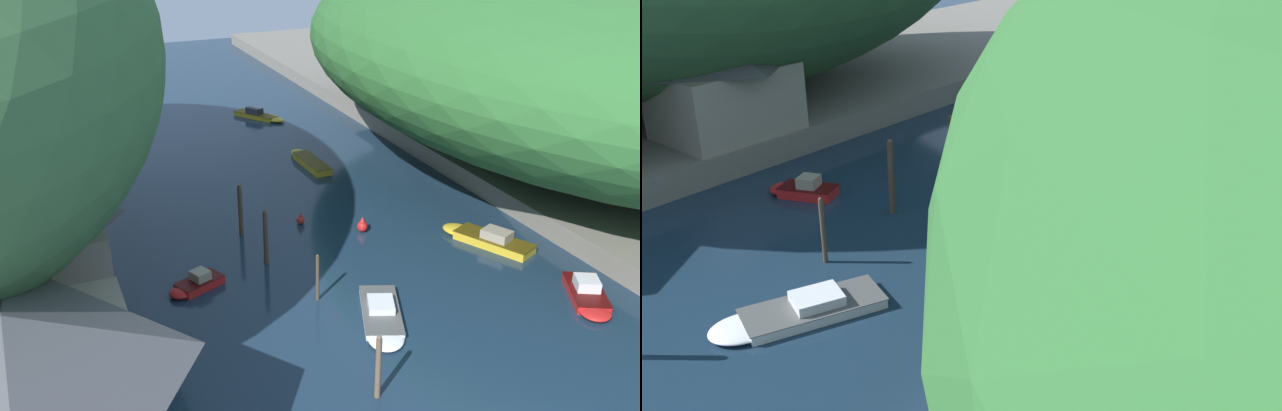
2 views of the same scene
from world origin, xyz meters
TOP-DOWN VIEW (x-y plane):
  - water_surface at (0.00, 30.00)m, footprint 130.00×130.00m
  - right_bank at (25.02, 30.00)m, footprint 22.00×120.00m
  - hillside_right at (26.12, 27.60)m, footprint 43.22×60.51m
  - waterfront_building at (-18.98, 5.42)m, footprint 9.40×13.99m
  - boathouse_shed at (-16.94, 20.70)m, footprint 5.81×7.52m
  - right_bank_cottage at (17.71, 39.14)m, footprint 7.54×7.37m
  - boat_yellow_tender at (4.69, 36.58)m, footprint 1.58×6.51m
  - boat_far_right_bank at (5.21, 50.92)m, footprint 4.36×5.79m
  - boat_navy_launch at (-9.57, 19.59)m, footprint 3.73×2.67m
  - boat_open_rowboat at (-8.23, 53.54)m, footprint 4.19×1.59m
  - boat_near_quay at (10.79, 9.34)m, footprint 3.99×5.28m
  - boat_mid_channel at (-1.00, 12.23)m, footprint 4.25×6.62m
  - boat_white_cruiser at (9.78, 17.92)m, footprint 4.37×6.66m
  - mooring_post_nearest at (-4.20, 6.67)m, footprint 0.28×0.28m
  - mooring_post_middle at (-3.36, 15.68)m, footprint 0.20×0.20m
  - mooring_post_fourth at (-4.61, 21.00)m, footprint 0.30×0.30m
  - mooring_post_farthest at (-4.80, 25.63)m, footprint 0.30×0.30m
  - channel_buoy_near at (3.02, 22.73)m, footprint 0.74×0.74m
  - channel_buoy_far at (-0.44, 25.57)m, footprint 0.59×0.59m
  - person_on_quay at (-16.40, 9.45)m, footprint 0.22×0.38m

SIDE VIEW (x-z plane):
  - water_surface at x=0.00m, z-range 0.00..0.00m
  - boat_mid_channel at x=-1.00m, z-range -0.14..0.64m
  - boat_yellow_tender at x=4.69m, z-range 0.00..0.60m
  - boat_far_right_bank at x=5.21m, z-range -0.21..0.85m
  - boat_open_rowboat at x=-8.23m, z-range 0.00..0.65m
  - channel_buoy_far at x=-0.44m, z-range -0.10..0.78m
  - boat_navy_launch at x=-9.57m, z-range -0.20..0.88m
  - boat_near_quay at x=10.79m, z-range -0.22..0.96m
  - boat_white_cruiser at x=9.78m, z-range -0.21..0.97m
  - channel_buoy_near at x=3.02m, z-range -0.12..0.99m
  - right_bank at x=25.02m, z-range 0.00..1.50m
  - mooring_post_middle at x=-3.36m, z-range 0.01..2.94m
  - mooring_post_nearest at x=-4.20m, z-range 0.01..3.39m
  - mooring_post_fourth at x=-4.61m, z-range 0.01..3.69m
  - mooring_post_farthest at x=-4.80m, z-range 0.01..3.70m
  - person_on_quay at x=-16.40m, z-range 1.63..3.32m
  - right_bank_cottage at x=17.71m, z-range 1.58..6.24m
  - boathouse_shed at x=-16.94m, z-range 1.58..6.92m
  - waterfront_building at x=-18.98m, z-range 1.63..9.06m
  - hillside_right at x=26.12m, z-range 1.50..18.43m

